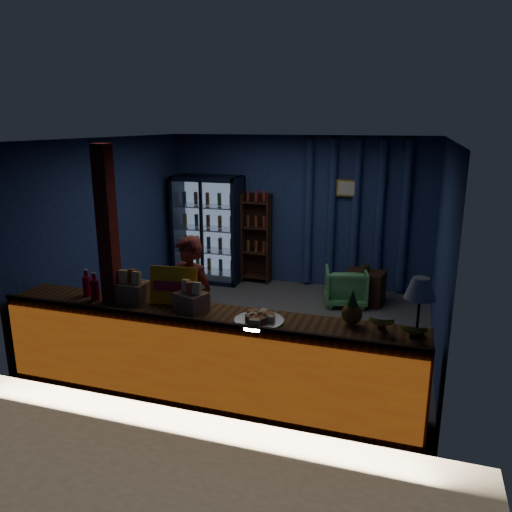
# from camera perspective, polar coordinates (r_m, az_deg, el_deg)

# --- Properties ---
(ground) EXTENTS (4.60, 4.60, 0.00)m
(ground) POSITION_cam_1_polar(r_m,az_deg,el_deg) (7.08, 0.43, -8.25)
(ground) COLOR #515154
(ground) RESTS_ON ground
(room_walls) EXTENTS (4.60, 4.60, 4.60)m
(room_walls) POSITION_cam_1_polar(r_m,az_deg,el_deg) (6.62, 0.46, 4.32)
(room_walls) COLOR navy
(room_walls) RESTS_ON ground
(counter) EXTENTS (4.40, 0.57, 0.99)m
(counter) POSITION_cam_1_polar(r_m,az_deg,el_deg) (5.26, -5.94, -11.25)
(counter) COLOR brown
(counter) RESTS_ON ground
(support_post) EXTENTS (0.16, 0.16, 2.60)m
(support_post) POSITION_cam_1_polar(r_m,az_deg,el_deg) (5.46, -16.28, -1.52)
(support_post) COLOR maroon
(support_post) RESTS_ON ground
(beverage_cooler) EXTENTS (1.20, 0.62, 1.90)m
(beverage_cooler) POSITION_cam_1_polar(r_m,az_deg,el_deg) (9.04, -5.29, 3.05)
(beverage_cooler) COLOR black
(beverage_cooler) RESTS_ON ground
(bottle_shelf) EXTENTS (0.50, 0.28, 1.60)m
(bottle_shelf) POSITION_cam_1_polar(r_m,az_deg,el_deg) (8.91, 0.13, 2.01)
(bottle_shelf) COLOR #3B1C12
(bottle_shelf) RESTS_ON ground
(curtain_folds) EXTENTS (1.74, 0.14, 2.50)m
(curtain_folds) POSITION_cam_1_polar(r_m,az_deg,el_deg) (8.54, 11.27, 4.61)
(curtain_folds) COLOR navy
(curtain_folds) RESTS_ON room_walls
(framed_picture) EXTENTS (0.36, 0.04, 0.28)m
(framed_picture) POSITION_cam_1_polar(r_m,az_deg,el_deg) (8.44, 10.37, 7.64)
(framed_picture) COLOR gold
(framed_picture) RESTS_ON room_walls
(shopkeeper) EXTENTS (0.66, 0.51, 1.60)m
(shopkeeper) POSITION_cam_1_polar(r_m,az_deg,el_deg) (5.68, -7.51, -5.69)
(shopkeeper) COLOR maroon
(shopkeeper) RESTS_ON ground
(green_chair) EXTENTS (0.76, 0.78, 0.59)m
(green_chair) POSITION_cam_1_polar(r_m,az_deg,el_deg) (8.01, 10.22, -3.43)
(green_chair) COLOR #57AF64
(green_chair) RESTS_ON ground
(side_table) EXTENTS (0.64, 0.51, 0.63)m
(side_table) POSITION_cam_1_polar(r_m,az_deg,el_deg) (8.13, 12.32, -3.50)
(side_table) COLOR #3B1C12
(side_table) RESTS_ON ground
(yellow_sign) EXTENTS (0.51, 0.16, 0.40)m
(yellow_sign) POSITION_cam_1_polar(r_m,az_deg,el_deg) (5.27, -9.42, -3.39)
(yellow_sign) COLOR #FFAC0D
(yellow_sign) RESTS_ON counter
(soda_bottles) EXTENTS (0.25, 0.17, 0.30)m
(soda_bottles) POSITION_cam_1_polar(r_m,az_deg,el_deg) (5.70, -18.35, -3.38)
(soda_bottles) COLOR red
(soda_bottles) RESTS_ON counter
(snack_box_left) EXTENTS (0.36, 0.33, 0.31)m
(snack_box_left) POSITION_cam_1_polar(r_m,az_deg,el_deg) (5.09, -7.41, -5.06)
(snack_box_left) COLOR #9E734C
(snack_box_left) RESTS_ON counter
(snack_box_centre) EXTENTS (0.33, 0.27, 0.34)m
(snack_box_centre) POSITION_cam_1_polar(r_m,az_deg,el_deg) (5.47, -13.97, -3.82)
(snack_box_centre) COLOR #9E734C
(snack_box_centre) RESTS_ON counter
(pastry_tray) EXTENTS (0.48, 0.48, 0.08)m
(pastry_tray) POSITION_cam_1_polar(r_m,az_deg,el_deg) (4.80, 0.36, -7.26)
(pastry_tray) COLOR silver
(pastry_tray) RESTS_ON counter
(banana_bunches) EXTENTS (0.53, 0.31, 0.18)m
(banana_bunches) POSITION_cam_1_polar(r_m,az_deg,el_deg) (4.66, 15.85, -7.75)
(banana_bunches) COLOR gold
(banana_bunches) RESTS_ON counter
(table_lamp) EXTENTS (0.28, 0.28, 0.54)m
(table_lamp) POSITION_cam_1_polar(r_m,az_deg,el_deg) (4.61, 18.27, -3.78)
(table_lamp) COLOR black
(table_lamp) RESTS_ON counter
(pineapple) EXTENTS (0.20, 0.20, 0.34)m
(pineapple) POSITION_cam_1_polar(r_m,az_deg,el_deg) (4.78, 10.92, -6.17)
(pineapple) COLOR brown
(pineapple) RESTS_ON counter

